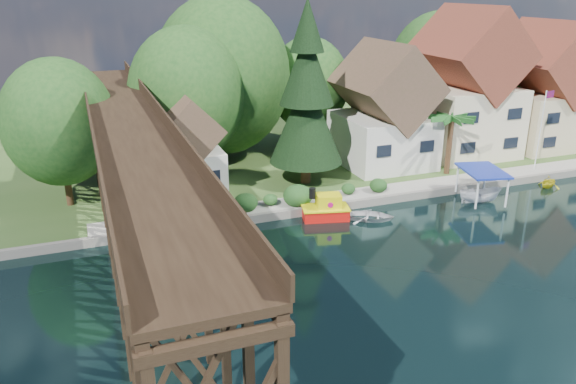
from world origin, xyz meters
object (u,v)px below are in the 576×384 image
(shed, at_px, (188,152))
(boat_canopy, at_px, (481,189))
(house_center, at_px, (465,92))
(tugboat, at_px, (326,209))
(boat_yellow, at_px, (549,181))
(conifer, at_px, (307,98))
(flagpole, at_px, (543,122))
(trestle_bridge, at_px, (133,177))
(boat_white_a, at_px, (370,215))
(house_left, at_px, (384,114))
(palm_tree, at_px, (452,120))
(house_right, at_px, (542,94))

(shed, relative_size, boat_canopy, 1.66)
(house_center, height_order, tugboat, house_center)
(shed, height_order, boat_yellow, shed)
(conifer, distance_m, flagpole, 21.16)
(trestle_bridge, relative_size, boat_yellow, 20.26)
(trestle_bridge, bearing_deg, boat_white_a, 1.50)
(house_left, height_order, conifer, conifer)
(boat_canopy, bearing_deg, shed, 157.07)
(tugboat, bearing_deg, boat_canopy, -5.75)
(boat_canopy, xyz_separation_m, boat_yellow, (7.72, 0.87, -0.58))
(palm_tree, bearing_deg, tugboat, -161.79)
(flagpole, relative_size, tugboat, 1.90)
(flagpole, bearing_deg, palm_tree, 167.64)
(house_center, bearing_deg, flagpole, -66.03)
(house_right, xyz_separation_m, flagpole, (-5.91, -6.44, -0.94))
(boat_white_a, bearing_deg, palm_tree, -31.59)
(house_left, relative_size, palm_tree, 2.03)
(trestle_bridge, height_order, tugboat, trestle_bridge)
(tugboat, bearing_deg, palm_tree, 18.21)
(conifer, xyz_separation_m, palm_tree, (12.43, -2.18, -2.34))
(palm_tree, height_order, tugboat, palm_tree)
(flagpole, height_order, tugboat, flagpole)
(house_left, xyz_separation_m, house_right, (18.00, 0.00, 0.64))
(shed, height_order, tugboat, shed)
(trestle_bridge, height_order, shed, trestle_bridge)
(house_center, relative_size, boat_yellow, 6.37)
(palm_tree, height_order, boat_white_a, palm_tree)
(tugboat, bearing_deg, house_center, 27.29)
(shed, bearing_deg, house_right, 2.39)
(conifer, xyz_separation_m, boat_yellow, (19.20, -7.03, -7.01))
(house_left, bearing_deg, tugboat, -136.56)
(flagpole, bearing_deg, shed, 170.68)
(boat_yellow, bearing_deg, house_left, 26.29)
(trestle_bridge, height_order, house_left, house_left)
(palm_tree, bearing_deg, shed, 171.82)
(shed, distance_m, boat_yellow, 29.96)
(house_left, bearing_deg, house_center, 3.18)
(shed, height_order, conifer, conifer)
(house_right, distance_m, palm_tree, 14.84)
(flagpole, xyz_separation_m, tugboat, (-21.70, -2.66, -4.11))
(tugboat, distance_m, boat_white_a, 3.24)
(trestle_bridge, bearing_deg, house_right, 14.79)
(trestle_bridge, xyz_separation_m, house_center, (32.00, 11.33, 1.07))
(shed, bearing_deg, house_left, 4.77)
(house_left, relative_size, tugboat, 2.96)
(flagpole, distance_m, boat_yellow, 5.43)
(house_left, bearing_deg, conifer, -163.82)
(house_right, height_order, conifer, conifer)
(house_right, relative_size, flagpole, 1.76)
(house_center, bearing_deg, boat_white_a, -145.18)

